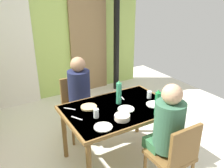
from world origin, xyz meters
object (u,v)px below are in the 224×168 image
person_near_diner (168,125)px  water_bottle_green_far (158,103)px  person_far_diner (79,89)px  chair_near_diner (175,156)px  dining_table (118,113)px  water_bottle_green_near (119,93)px  serving_bowl_center (122,117)px  chair_far_diner (77,103)px

person_near_diner → water_bottle_green_far: bearing=68.8°
person_near_diner → person_far_diner: size_ratio=1.00×
chair_near_diner → water_bottle_green_far: bearing=75.1°
dining_table → water_bottle_green_near: (0.06, 0.09, 0.22)m
dining_table → person_near_diner: bearing=-74.9°
person_far_diner → dining_table: bearing=109.0°
water_bottle_green_near → water_bottle_green_far: 0.50m
chair_near_diner → person_far_diner: person_far_diner is taller
water_bottle_green_near → serving_bowl_center: water_bottle_green_near is taller
dining_table → chair_far_diner: chair_far_diner is taller
person_near_diner → serving_bowl_center: person_near_diner is taller
water_bottle_green_far → serving_bowl_center: size_ratio=1.77×
chair_near_diner → person_far_diner: size_ratio=1.13×
person_far_diner → water_bottle_green_near: person_far_diner is taller
person_near_diner → serving_bowl_center: (-0.29, 0.39, -0.03)m
chair_near_diner → person_far_diner: (-0.40, 1.43, 0.28)m
dining_table → serving_bowl_center: serving_bowl_center is taller
dining_table → water_bottle_green_near: size_ratio=4.25×
person_far_diner → chair_near_diner: bearing=105.5°
water_bottle_green_near → dining_table: bearing=-124.1°
chair_near_diner → chair_far_diner: size_ratio=1.00×
person_near_diner → person_far_diner: 1.35m
dining_table → serving_bowl_center: (-0.11, -0.25, 0.10)m
chair_near_diner → water_bottle_green_far: 0.58m
person_far_diner → serving_bowl_center: 0.90m
dining_table → person_far_diner: person_far_diner is taller
water_bottle_green_far → serving_bowl_center: (-0.40, 0.10, -0.11)m
dining_table → chair_far_diner: 0.83m
chair_far_diner → person_far_diner: size_ratio=1.13×
chair_near_diner → water_bottle_green_near: size_ratio=2.88×
water_bottle_green_far → serving_bowl_center: water_bottle_green_far is taller
chair_near_diner → serving_bowl_center: chair_near_diner is taller
person_near_diner → person_far_diner: (-0.40, 1.29, 0.00)m
chair_far_diner → water_bottle_green_far: bearing=114.2°
chair_far_diner → person_far_diner: person_far_diner is taller
chair_far_diner → serving_bowl_center: chair_far_diner is taller
person_near_diner → dining_table: bearing=105.1°
water_bottle_green_far → chair_far_diner: bearing=114.2°
person_near_diner → person_far_diner: bearing=107.0°
chair_near_diner → person_near_diner: 0.31m
person_near_diner → water_bottle_green_near: size_ratio=2.55×
person_far_diner → water_bottle_green_near: bearing=117.4°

